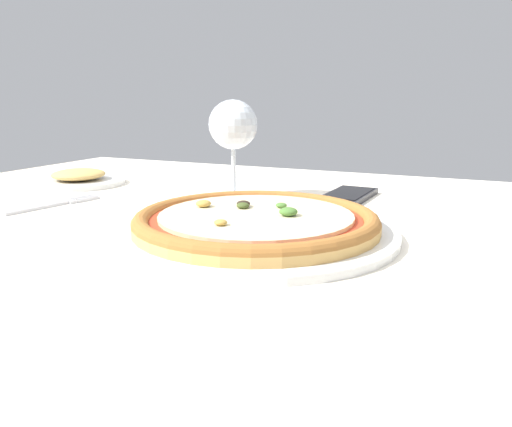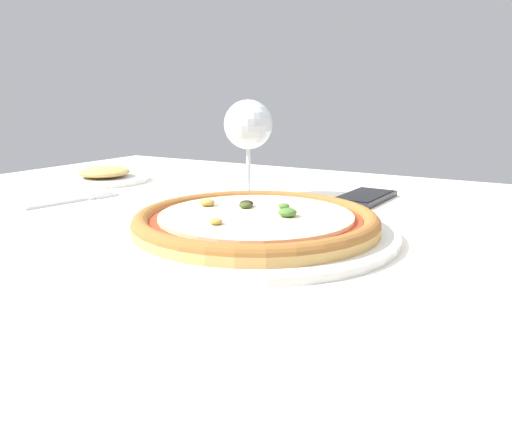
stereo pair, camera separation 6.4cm
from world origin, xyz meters
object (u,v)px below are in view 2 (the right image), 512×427
fork (75,200)px  wine_glass_far_left (248,127)px  dining_table (190,259)px  cell_phone (365,197)px  side_plate (104,176)px  pizza_plate (256,223)px

fork → wine_glass_far_left: size_ratio=0.98×
dining_table → wine_glass_far_left: size_ratio=6.99×
fork → dining_table: bearing=16.6°
cell_phone → side_plate: side_plate is taller
fork → side_plate: 0.21m
dining_table → pizza_plate: 0.23m
fork → side_plate: bearing=123.2°
pizza_plate → side_plate: bearing=157.4°
pizza_plate → wine_glass_far_left: bearing=123.3°
fork → cell_phone: bearing=31.5°
fork → cell_phone: 0.50m
fork → wine_glass_far_left: bearing=37.7°
pizza_plate → wine_glass_far_left: 0.28m
side_plate → dining_table: bearing=-20.3°
cell_phone → side_plate: size_ratio=0.80×
pizza_plate → cell_phone: bearing=80.6°
fork → side_plate: size_ratio=0.91×
wine_glass_far_left → side_plate: wine_glass_far_left is taller
pizza_plate → side_plate: size_ratio=1.98×
dining_table → wine_glass_far_left: bearing=72.5°
wine_glass_far_left → side_plate: size_ratio=0.93×
pizza_plate → cell_phone: size_ratio=2.48×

